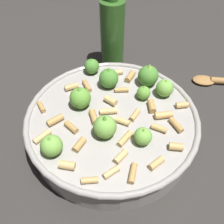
# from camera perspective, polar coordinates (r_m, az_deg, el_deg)

# --- Properties ---
(ground_plane) EXTENTS (2.40, 2.40, 0.00)m
(ground_plane) POSITION_cam_1_polar(r_m,az_deg,el_deg) (0.50, -0.00, -5.02)
(ground_plane) COLOR #2D2B28
(cooking_pan) EXTENTS (0.32, 0.32, 0.10)m
(cooking_pan) POSITION_cam_1_polar(r_m,az_deg,el_deg) (0.47, 0.03, -2.25)
(cooking_pan) COLOR #9E9993
(cooking_pan) RESTS_ON ground
(olive_oil_bottle) EXTENTS (0.06, 0.06, 0.22)m
(olive_oil_bottle) POSITION_cam_1_polar(r_m,az_deg,el_deg) (0.61, 0.07, 17.33)
(olive_oil_bottle) COLOR #336023
(olive_oil_bottle) RESTS_ON ground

